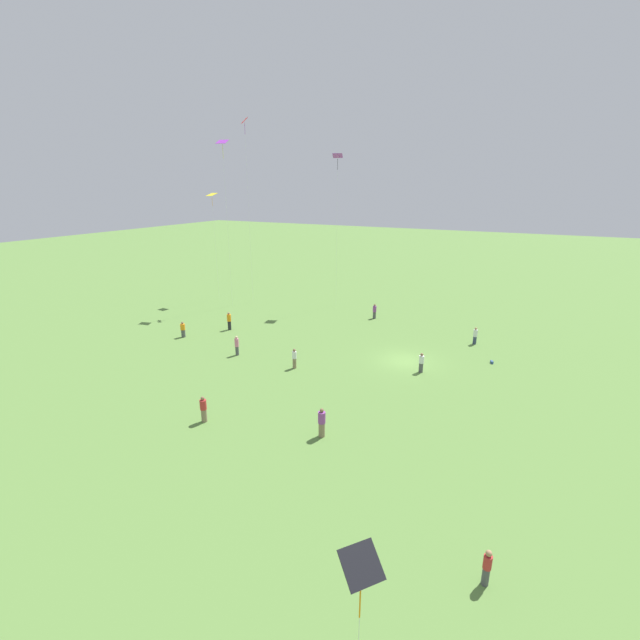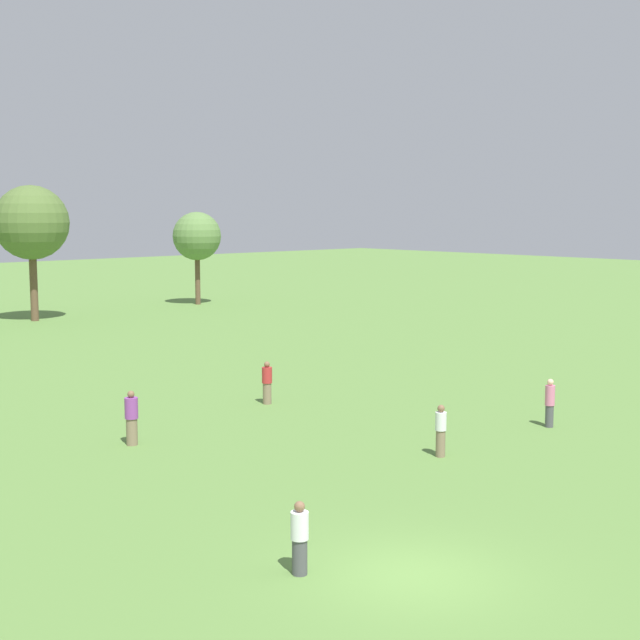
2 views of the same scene
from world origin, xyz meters
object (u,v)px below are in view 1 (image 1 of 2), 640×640
(kite_0, at_px, (212,198))
(person_0, at_px, (487,567))
(person_6, at_px, (229,321))
(kite_4, at_px, (223,148))
(person_10, at_px, (475,336))
(person_8, at_px, (375,311))
(person_9, at_px, (183,330))
(person_1, at_px, (204,409))
(kite_1, at_px, (245,132))
(person_4, at_px, (421,363))
(person_2, at_px, (237,346))
(person_5, at_px, (294,358))
(picnic_bag_0, at_px, (492,362))
(kite_5, at_px, (338,162))
(kite_7, at_px, (361,573))
(person_7, at_px, (322,423))

(kite_0, bearing_deg, person_0, 14.37)
(person_6, xyz_separation_m, kite_4, (5.86, -8.00, 17.66))
(person_0, height_order, person_10, person_10)
(person_8, bearing_deg, person_6, -120.89)
(person_6, bearing_deg, person_9, -67.11)
(person_1, relative_size, kite_4, 0.09)
(person_8, height_order, kite_1, kite_1)
(person_4, distance_m, person_10, 9.29)
(person_2, xyz_separation_m, person_5, (-6.04, 0.17, -0.05))
(picnic_bag_0, bearing_deg, kite_1, -14.33)
(person_0, relative_size, person_8, 0.94)
(kite_4, distance_m, picnic_bag_0, 36.93)
(person_4, relative_size, kite_1, 0.07)
(person_5, bearing_deg, person_9, 88.83)
(person_4, xyz_separation_m, picnic_bag_0, (-4.98, -4.56, -0.71))
(person_10, bearing_deg, person_6, -49.94)
(person_9, bearing_deg, kite_0, 123.89)
(person_6, height_order, kite_0, kite_0)
(person_1, relative_size, kite_1, 0.08)
(kite_1, relative_size, kite_5, 1.23)
(person_6, height_order, kite_4, kite_4)
(kite_0, xyz_separation_m, kite_7, (-34.97, 36.94, -6.50))
(person_7, relative_size, kite_4, 0.10)
(person_7, bearing_deg, person_4, -128.16)
(person_6, height_order, person_7, person_6)
(person_6, distance_m, picnic_bag_0, 25.88)
(person_5, xyz_separation_m, person_9, (13.82, -1.61, -0.09))
(person_7, distance_m, person_8, 24.97)
(kite_4, bearing_deg, person_7, -11.11)
(person_7, bearing_deg, person_6, -61.71)
(person_5, distance_m, person_9, 13.92)
(person_6, xyz_separation_m, person_10, (-23.69, -7.20, -0.12))
(person_4, bearing_deg, kite_0, -166.32)
(person_0, distance_m, person_7, 11.82)
(kite_5, relative_size, picnic_bag_0, 45.56)
(person_10, height_order, kite_0, kite_0)
(person_10, distance_m, picnic_bag_0, 4.75)
(person_0, bearing_deg, person_2, 138.08)
(person_10, distance_m, kite_1, 34.62)
(person_2, relative_size, kite_0, 0.13)
(kite_5, relative_size, kite_7, 2.56)
(person_0, distance_m, person_9, 34.36)
(kite_0, bearing_deg, person_10, 48.30)
(person_10, bearing_deg, person_7, 7.18)
(person_4, relative_size, kite_7, 0.24)
(person_5, relative_size, picnic_bag_0, 4.32)
(person_7, bearing_deg, person_5, -74.95)
(person_6, bearing_deg, picnic_bag_0, 63.69)
(person_6, relative_size, kite_1, 0.09)
(person_5, distance_m, kite_1, 29.95)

